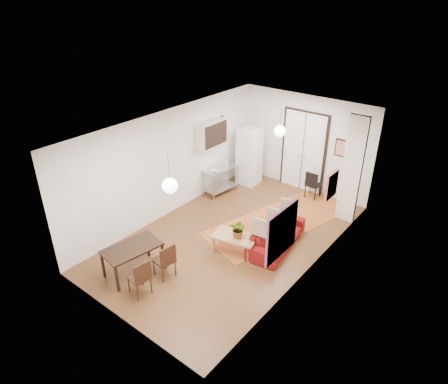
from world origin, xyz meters
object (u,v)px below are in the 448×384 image
Objects in this scene: sofa at (277,236)px; dining_table at (132,250)px; dining_chair_far at (142,272)px; coffee_table at (235,238)px; black_side_chair at (315,181)px; dining_chair_near at (166,256)px; fridge at (249,157)px; kitchen_counter at (221,177)px.

dining_table is at bearing 137.88° from sofa.
dining_table is 0.67m from dining_chair_far.
coffee_table is 1.33× the size of black_side_chair.
black_side_chair is (1.44, 5.67, -0.11)m from dining_table.
coffee_table is 1.34× the size of dining_chair_near.
dining_chair_far is at bearing -106.83° from coffee_table.
dining_chair_far is at bearing -80.72° from fridge.
kitchen_counter is 2.80m from black_side_chair.
fridge reaches higher than coffee_table.
kitchen_counter is 1.31× the size of black_side_chair.
black_side_chair is (0.16, 3.69, 0.10)m from coffee_table.
black_side_chair is at bearing 87.51° from coffee_table.
dining_chair_far is (1.49, -4.40, -0.02)m from kitchen_counter.
dining_chair_near is at bearing 143.25° from sofa.
dining_chair_near is (1.49, -3.70, -0.02)m from kitchen_counter.
dining_table is (-1.28, -1.98, 0.21)m from coffee_table.
dining_chair_near is 0.70m from dining_chair_far.
kitchen_counter reaches higher than sofa.
dining_chair_near is 5.30m from black_side_chair.
dining_chair_far is (-1.31, -3.08, 0.20)m from sofa.
dining_chair_far reaches higher than kitchen_counter.
sofa is at bearing 99.15° from black_side_chair.
dining_chair_near is (0.60, 0.43, -0.12)m from dining_table.
kitchen_counter is 4.65m from dining_chair_far.
dining_chair_far is at bearing 81.77° from black_side_chair.
black_side_chair reaches higher than kitchen_counter.
sofa is at bearing 166.17° from dining_chair_far.
dining_chair_far is (0.00, -0.70, 0.00)m from dining_chair_near.
sofa is at bearing -46.70° from fridge.
sofa is at bearing -17.14° from kitchen_counter.
coffee_table is 3.06m from kitchen_counter.
sofa is 3.53m from fridge.
dining_table is (0.89, -4.13, 0.10)m from kitchen_counter.
black_side_chair reaches higher than sofa.
sofa is 3.36m from dining_chair_far.
black_side_chair is (0.84, 5.94, 0.01)m from dining_chair_far.
fridge is 2.10× the size of dining_chair_far.
sofa is 1.09× the size of fridge.
dining_chair_far reaches higher than dining_table.
kitchen_counter is 4.23m from dining_table.
fridge is 5.25m from dining_table.
dining_chair_near is at bearing 80.71° from black_side_chair.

